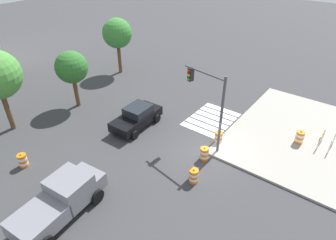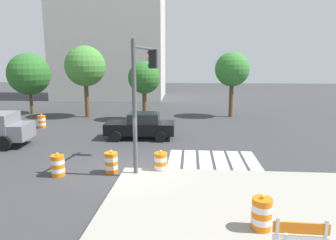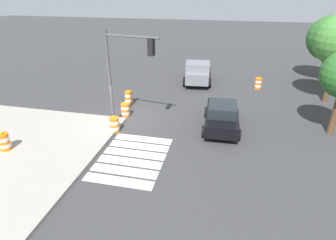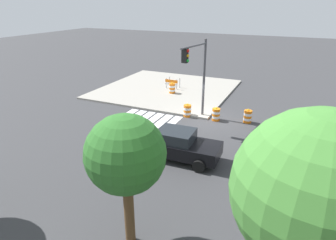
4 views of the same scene
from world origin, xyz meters
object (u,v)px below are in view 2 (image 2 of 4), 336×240
at_px(traffic_barrel_on_sidewalk, 262,214).
at_px(street_tree_streetside_far, 144,78).
at_px(traffic_barrel_near_corner, 111,163).
at_px(traffic_barrel_crosswalk_end, 161,163).
at_px(traffic_light_pole, 143,82).
at_px(street_tree_corner_lot, 29,74).
at_px(street_tree_streetside_mid, 232,70).
at_px(construction_barricade, 303,239).
at_px(traffic_barrel_median_far, 58,165).
at_px(street_tree_streetside_near, 85,66).
at_px(sports_car, 141,126).
at_px(traffic_barrel_median_near, 42,122).

xyz_separation_m(traffic_barrel_on_sidewalk, street_tree_streetside_far, (-5.83, 16.91, 2.89)).
relative_size(traffic_barrel_near_corner, traffic_barrel_crosswalk_end, 1.00).
relative_size(traffic_light_pole, street_tree_corner_lot, 0.98).
relative_size(traffic_barrel_near_corner, street_tree_streetside_far, 0.21).
bearing_deg(street_tree_streetside_mid, traffic_barrel_near_corner, -115.40).
xyz_separation_m(construction_barricade, street_tree_streetside_far, (-6.44, 18.31, 2.77)).
bearing_deg(construction_barricade, street_tree_streetside_far, 109.39).
height_order(traffic_barrel_median_far, construction_barricade, construction_barricade).
bearing_deg(street_tree_streetside_far, street_tree_streetside_mid, 16.58).
bearing_deg(street_tree_streetside_far, street_tree_corner_lot, 168.45).
height_order(street_tree_streetside_mid, street_tree_corner_lot, street_tree_streetside_mid).
relative_size(traffic_light_pole, street_tree_streetside_far, 1.14).
distance_m(traffic_barrel_crosswalk_end, street_tree_streetside_far, 12.93).
height_order(traffic_light_pole, street_tree_streetside_near, street_tree_streetside_near).
height_order(street_tree_streetside_near, street_tree_streetside_mid, street_tree_streetside_near).
bearing_deg(street_tree_streetside_mid, traffic_barrel_crosswalk_end, -108.31).
distance_m(traffic_barrel_near_corner, street_tree_corner_lot, 18.83).
bearing_deg(traffic_barrel_near_corner, street_tree_streetside_mid, 64.60).
bearing_deg(street_tree_streetside_mid, construction_barricade, -92.53).
bearing_deg(traffic_barrel_near_corner, traffic_barrel_median_far, -165.67).
distance_m(traffic_barrel_on_sidewalk, street_tree_streetside_far, 18.12).
height_order(traffic_barrel_median_far, street_tree_streetside_near, street_tree_streetside_near).
distance_m(street_tree_streetside_far, street_tree_corner_lot, 11.17).
bearing_deg(street_tree_corner_lot, traffic_light_pole, -47.67).
bearing_deg(traffic_barrel_near_corner, construction_barricade, -44.20).
xyz_separation_m(traffic_barrel_near_corner, traffic_light_pole, (1.31, 0.77, 3.46)).
distance_m(sports_car, construction_barricade, 13.37).
xyz_separation_m(sports_car, traffic_light_pole, (1.01, -5.43, 3.10)).
height_order(traffic_barrel_on_sidewalk, construction_barricade, traffic_barrel_on_sidewalk).
height_order(construction_barricade, street_tree_streetside_near, street_tree_streetside_near).
relative_size(sports_car, construction_barricade, 3.36).
bearing_deg(traffic_barrel_median_far, traffic_barrel_crosswalk_end, 9.04).
relative_size(traffic_barrel_median_far, street_tree_corner_lot, 0.18).
height_order(traffic_barrel_median_near, construction_barricade, construction_barricade).
distance_m(street_tree_streetside_mid, street_tree_streetside_far, 7.70).
height_order(sports_car, traffic_barrel_near_corner, sports_car).
xyz_separation_m(traffic_barrel_median_near, traffic_barrel_median_far, (5.38, -9.43, 0.00)).
relative_size(traffic_barrel_near_corner, traffic_light_pole, 0.19).
bearing_deg(construction_barricade, traffic_barrel_median_far, 146.97).
bearing_deg(street_tree_streetside_mid, traffic_barrel_median_far, -120.94).
height_order(sports_car, traffic_barrel_crosswalk_end, sports_car).
bearing_deg(street_tree_streetside_mid, traffic_light_pole, -112.13).
bearing_deg(traffic_barrel_median_far, traffic_barrel_on_sidewalk, -27.41).
height_order(street_tree_streetside_far, street_tree_corner_lot, street_tree_corner_lot).
distance_m(traffic_barrel_median_far, street_tree_streetside_mid, 18.07).
xyz_separation_m(traffic_barrel_median_near, traffic_light_pole, (8.84, -8.11, 3.46)).
distance_m(street_tree_streetside_near, street_tree_corner_lot, 5.82).
bearing_deg(street_tree_streetside_near, construction_barricade, -58.92).
relative_size(traffic_barrel_median_far, construction_barricade, 0.78).
bearing_deg(traffic_barrel_median_near, sports_car, -18.89).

